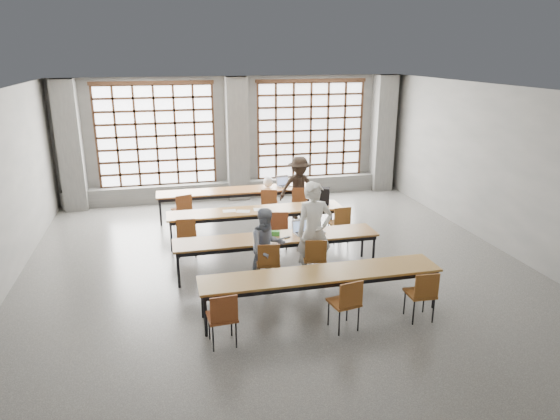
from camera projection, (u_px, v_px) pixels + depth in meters
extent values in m
plane|color=#4B4B49|center=(279.00, 269.00, 9.99)|extent=(11.00, 11.00, 0.00)
plane|color=silver|center=(279.00, 91.00, 8.92)|extent=(11.00, 11.00, 0.00)
plane|color=#5E5E5B|center=(236.00, 138.00, 14.55)|extent=(10.00, 0.00, 10.00)
plane|color=#5E5E5B|center=(422.00, 343.00, 4.36)|extent=(10.00, 0.00, 10.00)
plane|color=#5E5E5B|center=(508.00, 171.00, 10.55)|extent=(0.00, 11.00, 11.00)
cube|color=#555553|center=(70.00, 146.00, 13.30)|extent=(0.60, 0.55, 3.50)
cube|color=#555553|center=(237.00, 139.00, 14.29)|extent=(0.60, 0.55, 3.50)
cube|color=#555553|center=(383.00, 134.00, 15.28)|extent=(0.60, 0.55, 3.50)
cube|color=white|center=(156.00, 136.00, 13.99)|extent=(3.20, 0.02, 2.80)
cube|color=black|center=(156.00, 136.00, 13.92)|extent=(3.20, 0.05, 2.80)
cube|color=black|center=(160.00, 186.00, 14.36)|extent=(3.32, 0.07, 0.10)
cube|color=black|center=(152.00, 83.00, 13.47)|extent=(3.32, 0.07, 0.10)
cube|color=white|center=(310.00, 130.00, 14.98)|extent=(3.20, 0.02, 2.80)
cube|color=black|center=(311.00, 130.00, 14.90)|extent=(3.20, 0.05, 2.80)
cube|color=black|center=(310.00, 178.00, 15.35)|extent=(3.32, 0.07, 0.10)
cube|color=black|center=(312.00, 81.00, 14.46)|extent=(3.32, 0.07, 0.10)
cube|color=#555553|center=(238.00, 189.00, 14.82)|extent=(9.80, 0.35, 0.50)
cube|color=brown|center=(235.00, 190.00, 12.97)|extent=(4.00, 0.70, 0.04)
cube|color=black|center=(235.00, 193.00, 12.99)|extent=(3.90, 0.64, 0.08)
cylinder|color=black|center=(160.00, 212.00, 12.39)|extent=(0.05, 0.05, 0.69)
cylinder|color=black|center=(160.00, 206.00, 12.93)|extent=(0.05, 0.05, 0.69)
cylinder|color=black|center=(309.00, 202.00, 13.23)|extent=(0.05, 0.05, 0.69)
cylinder|color=black|center=(303.00, 196.00, 13.77)|extent=(0.05, 0.05, 0.69)
cube|color=brown|center=(256.00, 211.00, 11.35)|extent=(4.00, 0.70, 0.04)
cube|color=black|center=(256.00, 213.00, 11.36)|extent=(3.90, 0.64, 0.08)
cylinder|color=black|center=(171.00, 237.00, 10.77)|extent=(0.05, 0.05, 0.69)
cylinder|color=black|center=(171.00, 228.00, 11.30)|extent=(0.05, 0.05, 0.69)
cylinder|color=black|center=(339.00, 223.00, 11.61)|extent=(0.05, 0.05, 0.69)
cylinder|color=black|center=(331.00, 216.00, 12.15)|extent=(0.05, 0.05, 0.69)
cube|color=brown|center=(277.00, 238.00, 9.71)|extent=(4.00, 0.70, 0.04)
cube|color=black|center=(277.00, 240.00, 9.73)|extent=(3.90, 0.64, 0.08)
cylinder|color=black|center=(178.00, 270.00, 9.13)|extent=(0.05, 0.05, 0.69)
cylinder|color=black|center=(177.00, 258.00, 9.67)|extent=(0.05, 0.05, 0.69)
cylinder|color=black|center=(374.00, 252.00, 9.97)|extent=(0.05, 0.05, 0.69)
cylinder|color=black|center=(362.00, 241.00, 10.51)|extent=(0.05, 0.05, 0.69)
cube|color=brown|center=(321.00, 274.00, 8.14)|extent=(4.00, 0.70, 0.04)
cube|color=black|center=(321.00, 277.00, 8.16)|extent=(3.90, 0.64, 0.08)
cylinder|color=black|center=(206.00, 316.00, 7.56)|extent=(0.05, 0.05, 0.69)
cylinder|color=black|center=(202.00, 298.00, 8.10)|extent=(0.05, 0.05, 0.69)
cylinder|color=black|center=(435.00, 289.00, 8.40)|extent=(0.05, 0.05, 0.69)
cylinder|color=black|center=(418.00, 275.00, 8.94)|extent=(0.05, 0.05, 0.69)
cube|color=brown|center=(182.00, 210.00, 12.23)|extent=(0.53, 0.53, 0.04)
cube|color=brown|center=(184.00, 203.00, 12.00)|extent=(0.39, 0.15, 0.40)
cylinder|color=black|center=(182.00, 219.00, 12.30)|extent=(0.02, 0.02, 0.45)
cube|color=brown|center=(269.00, 204.00, 12.71)|extent=(0.51, 0.51, 0.04)
cube|color=brown|center=(269.00, 198.00, 12.45)|extent=(0.40, 0.13, 0.40)
cylinder|color=black|center=(269.00, 212.00, 12.78)|extent=(0.02, 0.02, 0.45)
cube|color=brown|center=(300.00, 202.00, 12.89)|extent=(0.51, 0.51, 0.04)
cube|color=brown|center=(300.00, 195.00, 12.63)|extent=(0.40, 0.13, 0.40)
cylinder|color=black|center=(299.00, 210.00, 12.96)|extent=(0.02, 0.02, 0.45)
cube|color=brown|center=(187.00, 235.00, 10.56)|extent=(0.44, 0.44, 0.04)
cube|color=brown|center=(186.00, 228.00, 10.31)|extent=(0.40, 0.05, 0.40)
cylinder|color=black|center=(187.00, 245.00, 10.63)|extent=(0.02, 0.02, 0.45)
cube|color=maroon|center=(279.00, 228.00, 11.00)|extent=(0.49, 0.49, 0.04)
cube|color=maroon|center=(279.00, 221.00, 10.74)|extent=(0.40, 0.10, 0.40)
cylinder|color=black|center=(279.00, 237.00, 11.07)|extent=(0.02, 0.02, 0.45)
cube|color=brown|center=(339.00, 223.00, 11.31)|extent=(0.45, 0.45, 0.04)
cube|color=brown|center=(343.00, 216.00, 11.06)|extent=(0.40, 0.06, 0.40)
cylinder|color=black|center=(338.00, 232.00, 11.38)|extent=(0.02, 0.02, 0.45)
cube|color=brown|center=(268.00, 262.00, 9.21)|extent=(0.46, 0.46, 0.04)
cube|color=brown|center=(269.00, 255.00, 8.96)|extent=(0.40, 0.07, 0.40)
cylinder|color=black|center=(268.00, 273.00, 9.28)|extent=(0.02, 0.02, 0.45)
cube|color=brown|center=(314.00, 258.00, 9.41)|extent=(0.49, 0.49, 0.04)
cube|color=brown|center=(316.00, 251.00, 9.15)|extent=(0.40, 0.10, 0.40)
cylinder|color=black|center=(314.00, 269.00, 9.48)|extent=(0.02, 0.02, 0.45)
cube|color=brown|center=(222.00, 317.00, 7.34)|extent=(0.45, 0.45, 0.04)
cube|color=brown|center=(224.00, 309.00, 7.08)|extent=(0.40, 0.06, 0.40)
cylinder|color=black|center=(223.00, 330.00, 7.40)|extent=(0.02, 0.02, 0.45)
cube|color=brown|center=(344.00, 302.00, 7.75)|extent=(0.49, 0.49, 0.04)
cube|color=brown|center=(351.00, 295.00, 7.51)|extent=(0.40, 0.10, 0.40)
cylinder|color=black|center=(343.00, 315.00, 7.82)|extent=(0.02, 0.02, 0.45)
cube|color=brown|center=(420.00, 293.00, 8.04)|extent=(0.44, 0.44, 0.04)
cube|color=brown|center=(427.00, 286.00, 7.78)|extent=(0.40, 0.05, 0.40)
cylinder|color=black|center=(419.00, 306.00, 8.11)|extent=(0.02, 0.02, 0.45)
imported|color=silver|center=(314.00, 232.00, 9.30)|extent=(0.72, 0.49, 1.91)
imported|color=navy|center=(267.00, 247.00, 9.17)|extent=(0.80, 0.67, 1.48)
imported|color=black|center=(299.00, 188.00, 12.82)|extent=(1.07, 0.63, 1.63)
cube|color=#B6B6BB|center=(303.00, 233.00, 9.87)|extent=(0.40, 0.32, 0.02)
cube|color=black|center=(304.00, 233.00, 9.86)|extent=(0.33, 0.23, 0.00)
cube|color=#B6B6BB|center=(300.00, 225.00, 9.95)|extent=(0.37, 0.13, 0.26)
cube|color=#87AAE9|center=(301.00, 226.00, 9.95)|extent=(0.31, 0.10, 0.21)
cube|color=#A9A9AD|center=(285.00, 186.00, 13.30)|extent=(0.41, 0.34, 0.02)
cube|color=black|center=(285.00, 185.00, 13.29)|extent=(0.33, 0.24, 0.00)
cube|color=#A9A9AD|center=(282.00, 180.00, 13.38)|extent=(0.37, 0.15, 0.26)
cube|color=#91AFFB|center=(283.00, 181.00, 13.38)|extent=(0.31, 0.12, 0.21)
ellipsoid|color=silver|center=(324.00, 232.00, 9.89)|extent=(0.11, 0.08, 0.04)
cube|color=#33892C|center=(273.00, 233.00, 9.75)|extent=(0.26, 0.15, 0.09)
cube|color=black|center=(287.00, 237.00, 9.65)|extent=(0.14, 0.11, 0.01)
cube|color=white|center=(229.00, 211.00, 11.25)|extent=(0.30, 0.21, 0.00)
cube|color=silver|center=(243.00, 211.00, 11.23)|extent=(0.34, 0.28, 0.00)
cube|color=white|center=(260.00, 209.00, 11.36)|extent=(0.31, 0.23, 0.00)
cube|color=black|center=(323.00, 196.00, 11.68)|extent=(0.37, 0.31, 0.40)
ellipsoid|color=white|center=(268.00, 182.00, 13.16)|extent=(0.29, 0.25, 0.29)
cube|color=#B02315|center=(222.00, 314.00, 7.32)|extent=(0.21, 0.13, 0.06)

